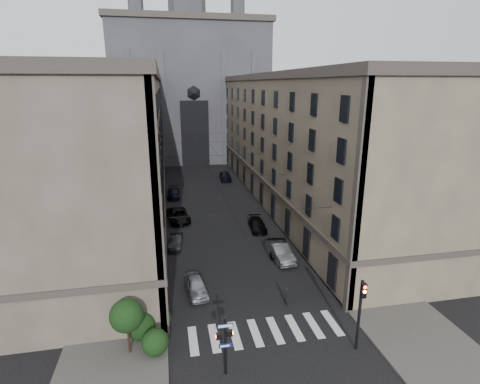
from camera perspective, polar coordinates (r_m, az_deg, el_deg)
ground at (r=25.58m, az=7.12°, el=-26.89°), size 260.00×260.00×0.00m
sidewalk_left at (r=56.48m, az=-14.93°, el=-2.27°), size 7.00×80.00×0.15m
sidewalk_right at (r=58.82m, az=5.91°, el=-1.06°), size 7.00×80.00×0.15m
zebra_crossing at (r=29.24m, az=3.86°, el=-20.41°), size 11.00×3.20×0.01m
building_left at (r=54.66m, az=-18.72°, el=6.84°), size 13.60×60.60×18.85m
building_right at (r=57.72m, az=8.99°, el=7.94°), size 13.60×60.60×18.85m
gothic_tower at (r=92.78m, az=-7.67°, el=16.28°), size 35.00×23.00×58.00m
pedestrian_signal_left at (r=24.52m, az=-2.30°, el=-21.84°), size 1.02×0.38×4.00m
traffic_light_right at (r=26.92m, az=17.90°, el=-16.35°), size 0.34×0.50×5.20m
shrub_cluster at (r=27.57m, az=-14.90°, el=-18.94°), size 3.90×4.40×3.90m
tram_wires at (r=54.57m, az=-4.40°, el=5.39°), size 14.00×60.00×0.43m
car_left_near at (r=33.34m, az=-6.69°, el=-14.01°), size 2.14×4.34×1.42m
car_left_midnear at (r=42.27m, az=-9.77°, el=-7.45°), size 1.79×4.05×1.29m
car_left_midfar at (r=49.88m, az=-9.35°, el=-3.54°), size 3.26×5.82×1.54m
car_left_far at (r=60.27m, az=-10.09°, el=-0.19°), size 2.13×4.83×1.38m
car_right_near at (r=39.05m, az=6.13°, el=-9.08°), size 2.05×5.02×1.62m
car_right_midnear at (r=40.24m, az=5.98°, el=-8.53°), size 2.78×4.98×1.32m
car_right_midfar at (r=46.38m, az=2.69°, el=-5.02°), size 2.17×4.66×1.32m
car_right_far at (r=69.80m, az=-2.26°, el=2.41°), size 2.16×4.91×1.65m
pedestrian at (r=31.83m, az=7.13°, el=-15.48°), size 0.38×0.57×1.55m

